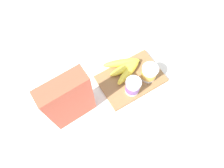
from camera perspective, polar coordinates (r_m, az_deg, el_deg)
ground_plane at (r=0.97m, az=5.37°, el=1.30°), size 2.40×2.40×0.00m
cutting_board at (r=0.97m, az=5.41°, el=1.51°), size 0.30×0.20×0.02m
cereal_box at (r=0.79m, az=-12.17°, el=-4.67°), size 0.19×0.08×0.29m
yogurt_cup_front at (r=0.94m, az=10.52°, el=3.17°), size 0.08×0.08×0.08m
yogurt_cup_back at (r=0.89m, az=5.92°, el=-0.72°), size 0.07×0.07×0.09m
banana_bunch at (r=0.96m, az=3.73°, el=4.70°), size 0.18×0.16×0.04m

